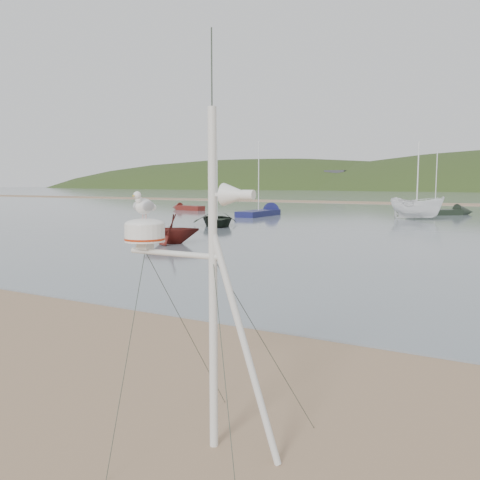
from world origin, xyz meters
The scene contains 9 objects.
ground centered at (0.00, 0.00, 0.00)m, with size 560.00×560.00×0.00m, color #88694E.
sandbar centered at (0.00, 70.00, 0.07)m, with size 560.00×7.00×0.07m, color #88694E.
mast_rig centered at (2.07, -0.42, 1.13)m, with size 2.07×2.21×4.68m.
boat_dark centered at (-13.36, 24.77, 2.23)m, with size 3.13×0.91×4.38m, color black.
boat_red centered at (-9.99, 14.98, 1.42)m, with size 2.39×1.46×2.77m, color #581814.
boat_white centered at (-2.42, 37.88, 2.51)m, with size 1.86×1.91×4.94m, color white.
sailboat_dark_mid centered at (-0.74, 45.74, 0.30)m, with size 5.89×5.29×6.36m.
dinghy_red_far centered at (-27.33, 40.49, 0.29)m, with size 4.67×1.96×1.11m.
sailboat_blue_near centered at (-15.61, 37.50, 0.30)m, with size 1.84×7.34×7.27m.
Camera 1 is at (5.11, -5.11, 3.03)m, focal length 38.00 mm.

